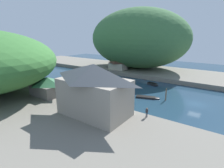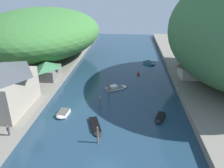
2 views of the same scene
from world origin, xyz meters
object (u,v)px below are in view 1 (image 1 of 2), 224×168
right_bank_cottage (118,64)px  boat_navy_launch (102,84)px  person_on_quay (147,112)px  boat_cabin_cruiser (79,72)px  channel_buoy_near (90,76)px  boathouse_shed (48,86)px  boat_yellow_tender (149,97)px  waterfront_building (94,89)px  boat_far_right_bank (122,102)px  boat_near_quay (153,84)px

right_bank_cottage → boat_navy_launch: size_ratio=1.26×
person_on_quay → boat_cabin_cruiser: bearing=-27.8°
person_on_quay → channel_buoy_near: bearing=-30.1°
boathouse_shed → boat_yellow_tender: (14.85, -18.27, -3.38)m
person_on_quay → boat_yellow_tender: bearing=-65.1°
waterfront_building → right_bank_cottage: size_ratio=1.82×
boat_cabin_cruiser → boat_far_right_bank: bearing=22.6°
waterfront_building → boat_cabin_cruiser: 43.25m
boat_far_right_bank → person_on_quay: (-5.57, -8.30, 2.02)m
right_bank_cottage → person_on_quay: bearing=-139.8°
boat_far_right_bank → boat_near_quay: size_ratio=0.93×
boathouse_shed → boat_far_right_bank: bearing=-61.2°
waterfront_building → boat_far_right_bank: size_ratio=3.57×
right_bank_cottage → waterfront_building: bearing=-152.0°
boathouse_shed → person_on_quay: size_ratio=4.29×
right_bank_cottage → boat_near_quay: size_ratio=1.83×
boat_far_right_bank → boat_yellow_tender: size_ratio=0.61×
boat_cabin_cruiser → boat_navy_launch: bearing=26.6°
boat_cabin_cruiser → boat_near_quay: (-0.54, -32.07, 0.02)m
waterfront_building → boathouse_shed: 15.59m
channel_buoy_near → boathouse_shed: bearing=-161.0°
boathouse_shed → person_on_quay: boathouse_shed is taller
right_bank_cottage → boat_far_right_bank: (-26.72, -18.94, -3.31)m
boat_near_quay → channel_buoy_near: channel_buoy_near is taller
boat_yellow_tender → person_on_quay: bearing=3.3°
right_bank_cottage → boat_yellow_tender: 30.18m
boathouse_shed → right_bank_cottage: bearing=6.5°
boat_navy_launch → boat_yellow_tender: 16.43m
waterfront_building → boat_navy_launch: (18.68, 13.32, -5.67)m
waterfront_building → person_on_quay: (4.06, -7.90, -3.58)m
boathouse_shed → person_on_quay: (2.65, -23.25, -1.20)m
boathouse_shed → boat_far_right_bank: size_ratio=2.06×
right_bank_cottage → boat_yellow_tender: right_bank_cottage is taller
boat_cabin_cruiser → boat_navy_launch: size_ratio=0.78×
boat_cabin_cruiser → boat_yellow_tender: (-11.63, -35.50, -0.14)m
right_bank_cottage → person_on_quay: right_bank_cottage is taller
boat_far_right_bank → channel_buoy_near: size_ratio=3.07×
boat_near_quay → person_on_quay: bearing=39.3°
waterfront_building → right_bank_cottage: waterfront_building is taller
boathouse_shed → person_on_quay: bearing=-83.5°
boathouse_shed → boat_near_quay: (25.94, -14.84, -3.22)m
boat_near_quay → waterfront_building: bearing=20.5°
boat_navy_launch → boat_far_right_bank: boat_navy_launch is taller
boat_yellow_tender → boat_cabin_cruiser: bearing=-127.0°
right_bank_cottage → channel_buoy_near: 13.24m
boathouse_shed → boat_cabin_cruiser: boathouse_shed is taller
boat_far_right_bank → person_on_quay: person_on_quay is taller
right_bank_cottage → boat_navy_launch: (-17.66, -6.01, -3.39)m
right_bank_cottage → boat_navy_launch: bearing=-161.2°
waterfront_building → channel_buoy_near: size_ratio=10.97×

